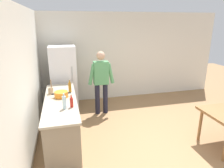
# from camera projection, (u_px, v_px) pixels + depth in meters

# --- Properties ---
(ground_plane) EXTENTS (14.00, 14.00, 0.00)m
(ground_plane) POSITION_uv_depth(u_px,v_px,m) (165.00, 146.00, 4.05)
(ground_plane) COLOR #936D47
(wall_back) EXTENTS (6.40, 0.12, 2.70)m
(wall_back) POSITION_uv_depth(u_px,v_px,m) (123.00, 56.00, 6.43)
(wall_back) COLOR silver
(wall_back) RESTS_ON ground_plane
(wall_left) EXTENTS (0.12, 5.60, 2.70)m
(wall_left) POSITION_uv_depth(u_px,v_px,m) (20.00, 90.00, 3.23)
(wall_left) COLOR silver
(wall_left) RESTS_ON ground_plane
(kitchen_counter) EXTENTS (0.64, 2.20, 0.90)m
(kitchen_counter) POSITION_uv_depth(u_px,v_px,m) (62.00, 119.00, 4.19)
(kitchen_counter) COLOR gray
(kitchen_counter) RESTS_ON ground_plane
(refrigerator) EXTENTS (0.70, 0.67, 1.80)m
(refrigerator) POSITION_uv_depth(u_px,v_px,m) (64.00, 79.00, 5.56)
(refrigerator) COLOR white
(refrigerator) RESTS_ON ground_plane
(person) EXTENTS (0.70, 0.22, 1.70)m
(person) POSITION_uv_depth(u_px,v_px,m) (101.00, 79.00, 5.25)
(person) COLOR #1E1E2D
(person) RESTS_ON ground_plane
(cooking_pot) EXTENTS (0.40, 0.28, 0.12)m
(cooking_pot) POSITION_uv_depth(u_px,v_px,m) (61.00, 94.00, 4.18)
(cooking_pot) COLOR orange
(cooking_pot) RESTS_ON kitchen_counter
(utensil_jar) EXTENTS (0.11, 0.11, 0.32)m
(utensil_jar) POSITION_uv_depth(u_px,v_px,m) (51.00, 90.00, 4.37)
(utensil_jar) COLOR tan
(utensil_jar) RESTS_ON kitchen_counter
(bottle_water_clear) EXTENTS (0.07, 0.07, 0.30)m
(bottle_water_clear) POSITION_uv_depth(u_px,v_px,m) (64.00, 102.00, 3.60)
(bottle_water_clear) COLOR silver
(bottle_water_clear) RESTS_ON kitchen_counter
(bottle_sauce_red) EXTENTS (0.06, 0.06, 0.24)m
(bottle_sauce_red) POSITION_uv_depth(u_px,v_px,m) (72.00, 102.00, 3.68)
(bottle_sauce_red) COLOR #B22319
(bottle_sauce_red) RESTS_ON kitchen_counter
(bottle_oil_amber) EXTENTS (0.06, 0.06, 0.28)m
(bottle_oil_amber) POSITION_uv_depth(u_px,v_px,m) (70.00, 87.00, 4.46)
(bottle_oil_amber) COLOR #996619
(bottle_oil_amber) RESTS_ON kitchen_counter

